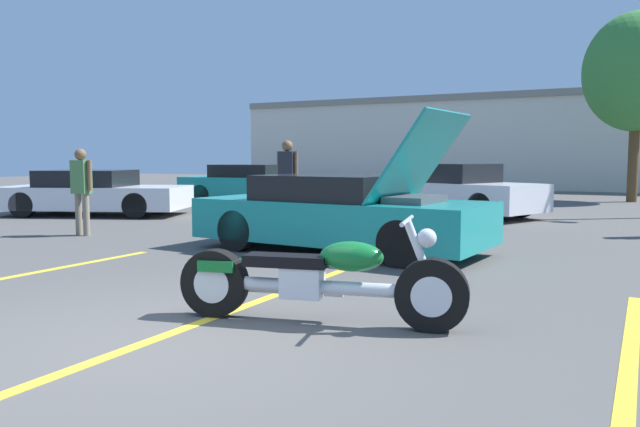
% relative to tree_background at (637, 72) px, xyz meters
% --- Properties ---
extents(ground_plane, '(80.00, 80.00, 0.00)m').
position_rel_tree_background_xyz_m(ground_plane, '(-2.95, -19.31, -4.20)').
color(ground_plane, '#514F4C').
extents(parking_stripe_middle, '(0.12, 5.51, 0.01)m').
position_rel_tree_background_xyz_m(parking_stripe_middle, '(-2.98, -18.48, -4.20)').
color(parking_stripe_middle, yellow).
rests_on(parking_stripe_middle, ground).
extents(parking_stripe_back, '(0.12, 5.51, 0.01)m').
position_rel_tree_background_xyz_m(parking_stripe_back, '(0.38, -18.48, -4.20)').
color(parking_stripe_back, yellow).
rests_on(parking_stripe_back, ground).
extents(far_building, '(32.00, 4.20, 4.40)m').
position_rel_tree_background_xyz_m(far_building, '(-2.95, 7.88, -1.86)').
color(far_building, beige).
rests_on(far_building, ground).
extents(tree_background, '(3.34, 3.34, 6.14)m').
position_rel_tree_background_xyz_m(tree_background, '(0.00, 0.00, 0.00)').
color(tree_background, brown).
rests_on(tree_background, ground).
extents(motorcycle, '(2.54, 0.88, 0.94)m').
position_rel_tree_background_xyz_m(motorcycle, '(-2.06, -18.11, -3.82)').
color(motorcycle, black).
rests_on(motorcycle, ground).
extents(show_car_hood_open, '(4.59, 2.19, 2.09)m').
position_rel_tree_background_xyz_m(show_car_hood_open, '(-3.70, -14.21, -3.61)').
color(show_car_hood_open, teal).
rests_on(show_car_hood_open, ground).
extents(parked_car_left_row, '(4.93, 3.53, 1.14)m').
position_rel_tree_background_xyz_m(parked_car_left_row, '(-11.93, -11.61, -3.65)').
color(parked_car_left_row, silver).
rests_on(parked_car_left_row, ground).
extents(parked_car_mid_right_row, '(4.54, 3.24, 1.30)m').
position_rel_tree_background_xyz_m(parked_car_mid_right_row, '(-3.77, -7.53, -3.59)').
color(parked_car_mid_right_row, silver).
rests_on(parked_car_mid_right_row, ground).
extents(parked_car_mid_left_row, '(4.64, 2.33, 1.23)m').
position_rel_tree_background_xyz_m(parked_car_mid_left_row, '(-10.55, -6.46, -3.61)').
color(parked_car_mid_left_row, teal).
rests_on(parked_car_mid_left_row, ground).
extents(spectator_near_motorcycle, '(0.52, 0.21, 1.61)m').
position_rel_tree_background_xyz_m(spectator_near_motorcycle, '(-8.84, -14.68, -3.25)').
color(spectator_near_motorcycle, gray).
rests_on(spectator_near_motorcycle, ground).
extents(spectator_by_show_car, '(0.52, 0.24, 1.82)m').
position_rel_tree_background_xyz_m(spectator_by_show_car, '(-6.51, -11.14, -3.11)').
color(spectator_by_show_car, gray).
rests_on(spectator_by_show_car, ground).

